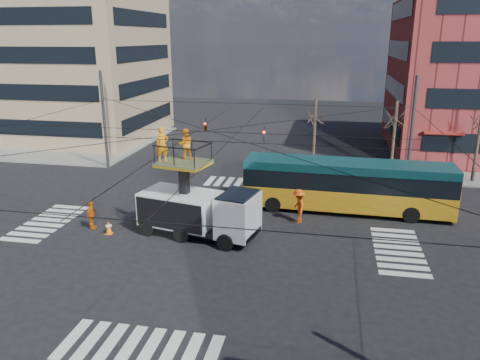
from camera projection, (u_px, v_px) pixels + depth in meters
name	position (u px, v px, depth m)	size (l,w,h in m)	color
ground	(210.00, 235.00, 25.93)	(120.00, 120.00, 0.00)	black
sidewalk_nw	(68.00, 141.00, 49.48)	(18.00, 18.00, 0.12)	slate
crosswalks	(210.00, 235.00, 25.93)	(22.40, 22.40, 0.02)	silver
overhead_network	(210.00, 159.00, 25.07)	(24.24, 24.24, 8.00)	#2D2D30
tree_a	(315.00, 117.00, 36.34)	(2.00, 2.00, 6.00)	#382B21
tree_b	(395.00, 119.00, 35.24)	(2.00, 2.00, 6.00)	#382B21
utility_truck	(198.00, 201.00, 25.41)	(7.33, 3.83, 6.01)	black
city_bus	(346.00, 185.00, 29.13)	(12.78, 2.96, 3.20)	orange
traffic_cone	(109.00, 227.00, 26.05)	(0.36, 0.36, 0.75)	orange
worker_ground	(91.00, 215.00, 26.65)	(0.97, 0.40, 1.65)	#D6620D
flagger	(299.00, 206.00, 27.50)	(1.31, 0.75, 2.03)	#FB550F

